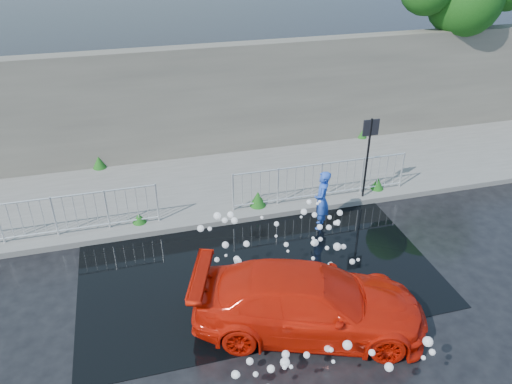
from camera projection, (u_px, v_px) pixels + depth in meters
ground at (246, 299)px, 10.68m from camera, size 90.00×90.00×0.00m
pavement at (205, 186)px, 14.82m from camera, size 30.00×4.00×0.15m
curb at (218, 222)px, 13.15m from camera, size 30.00×0.25×0.16m
retaining_wall at (190, 103)px, 15.75m from camera, size 30.00×0.60×3.50m
puddle at (256, 267)px, 11.62m from camera, size 8.00×5.00×0.01m
sign_post at (369, 146)px, 13.36m from camera, size 0.45×0.06×2.50m
railing_left at (54, 215)px, 12.20m from camera, size 5.05×0.05×1.10m
railing_right at (321, 179)px, 13.79m from camera, size 5.05×0.05×1.10m
weeds at (196, 188)px, 14.17m from camera, size 12.17×3.93×0.44m
water_spray at (294, 267)px, 10.57m from camera, size 3.63×5.33×1.11m
red_car at (309, 302)px, 9.65m from camera, size 4.87×3.22×1.31m
person at (322, 200)px, 12.68m from camera, size 0.60×0.69×1.61m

